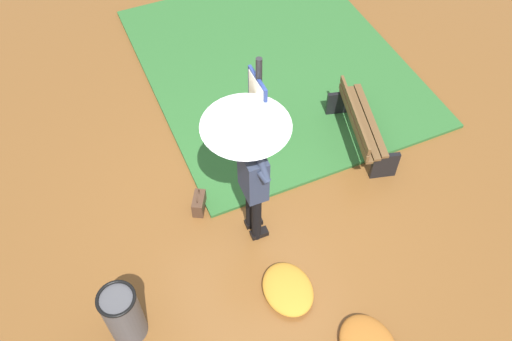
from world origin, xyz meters
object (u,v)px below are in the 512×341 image
Objects in this scene: person_with_umbrella at (249,147)px; info_sign_post at (258,117)px; park_bench at (360,125)px; handbag at (199,203)px; trash_bin at (123,315)px.

person_with_umbrella is 0.89× the size of info_sign_post.
person_with_umbrella is at bearing 108.85° from park_bench.
park_bench is (0.15, -2.45, 0.28)m from handbag.
park_bench is (0.20, -1.64, -1.04)m from info_sign_post.
handbag is 1.81m from trash_bin.
trash_bin is at bearing 110.41° from park_bench.
person_with_umbrella is at bearing 146.54° from info_sign_post.
park_bench is at bearing -71.15° from person_with_umbrella.
park_bench is (0.67, -1.95, -1.15)m from person_with_umbrella.
park_bench is 3.99m from trash_bin.
person_with_umbrella is 1.43× the size of park_bench.
trash_bin reaches higher than park_bench.
handbag is (0.05, 0.81, -1.32)m from info_sign_post.
person_with_umbrella is 0.56m from info_sign_post.
handbag is 0.44× the size of trash_bin.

